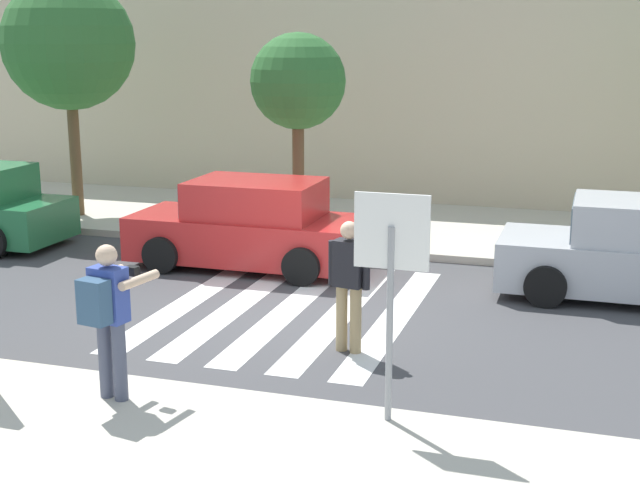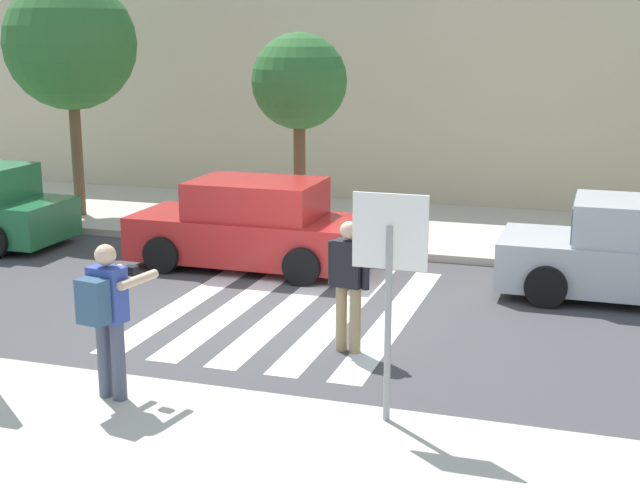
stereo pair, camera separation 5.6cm
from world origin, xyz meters
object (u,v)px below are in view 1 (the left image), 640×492
(pedestrian_crossing, at_px, (349,279))
(street_tree_west, at_px, (68,44))
(stop_sign, at_px, (391,258))
(street_tree_center, at_px, (298,83))
(photographer_with_backpack, at_px, (108,309))
(parked_car_silver, at_px, (638,253))
(parked_car_red, at_px, (251,227))

(pedestrian_crossing, height_order, street_tree_west, street_tree_west)
(stop_sign, relative_size, pedestrian_crossing, 1.37)
(street_tree_center, bearing_deg, street_tree_west, -177.78)
(street_tree_center, bearing_deg, photographer_with_backpack, -84.26)
(street_tree_center, bearing_deg, parked_car_silver, -22.73)
(parked_car_silver, relative_size, street_tree_west, 0.81)
(photographer_with_backpack, bearing_deg, street_tree_center, 95.74)
(parked_car_red, bearing_deg, pedestrian_crossing, -52.17)
(parked_car_red, height_order, street_tree_west, street_tree_west)
(photographer_with_backpack, relative_size, pedestrian_crossing, 1.00)
(parked_car_red, distance_m, parked_car_silver, 6.41)
(pedestrian_crossing, bearing_deg, parked_car_silver, 44.96)
(pedestrian_crossing, bearing_deg, street_tree_center, 114.23)
(stop_sign, relative_size, parked_car_red, 0.58)
(street_tree_west, distance_m, street_tree_center, 5.07)
(parked_car_silver, distance_m, street_tree_west, 12.13)
(stop_sign, relative_size, street_tree_west, 0.47)
(photographer_with_backpack, bearing_deg, stop_sign, 7.56)
(pedestrian_crossing, xyz_separation_m, street_tree_center, (-2.84, 6.31, 2.09))
(stop_sign, height_order, parked_car_silver, stop_sign)
(street_tree_west, relative_size, street_tree_center, 1.29)
(stop_sign, xyz_separation_m, parked_car_red, (-3.84, 5.78, -1.13))
(stop_sign, xyz_separation_m, photographer_with_backpack, (-2.99, -0.40, -0.69))
(parked_car_red, height_order, street_tree_center, street_tree_center)
(pedestrian_crossing, relative_size, parked_car_silver, 0.42)
(stop_sign, xyz_separation_m, street_tree_center, (-3.88, 8.48, 1.20))
(stop_sign, distance_m, photographer_with_backpack, 3.09)
(stop_sign, bearing_deg, pedestrian_crossing, 115.57)
(stop_sign, height_order, pedestrian_crossing, stop_sign)
(street_tree_west, height_order, street_tree_center, street_tree_west)
(parked_car_red, bearing_deg, photographer_with_backpack, -82.13)
(pedestrian_crossing, height_order, parked_car_red, pedestrian_crossing)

